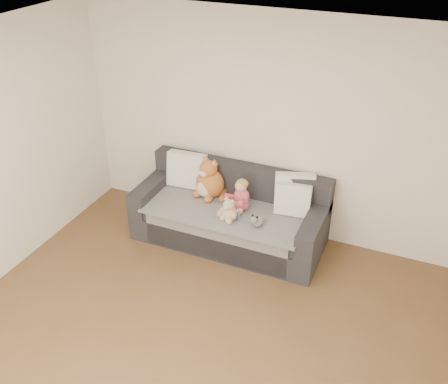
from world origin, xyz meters
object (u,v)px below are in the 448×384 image
sofa (230,216)px  sippy_cup (236,215)px  plush_cat (209,181)px  teddy_bear (229,212)px  toddler (239,198)px

sofa → sippy_cup: sofa is taller
plush_cat → teddy_bear: plush_cat is taller
toddler → sippy_cup: toddler is taller
plush_cat → toddler: bearing=-4.6°
teddy_bear → sippy_cup: size_ratio=2.68×
sippy_cup → sofa: bearing=123.2°
sofa → toddler: 0.36m
plush_cat → teddy_bear: (0.41, -0.40, -0.08)m
sofa → toddler: toddler is taller
sofa → plush_cat: bearing=162.5°
toddler → teddy_bear: (-0.03, -0.23, -0.05)m
sofa → teddy_bear: bearing=-71.1°
teddy_bear → plush_cat: bearing=157.6°
sippy_cup → toddler: bearing=99.0°
plush_cat → sippy_cup: size_ratio=4.91×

